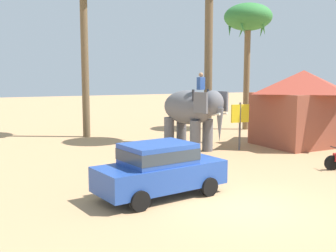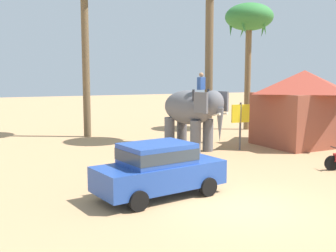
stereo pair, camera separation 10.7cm
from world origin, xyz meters
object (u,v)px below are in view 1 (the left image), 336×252
car_sedan_foreground (160,168)px  elephant_with_mahout (192,111)px  palm_tree_behind_elephant (248,21)px  signboard_yellow (240,117)px  roadside_hut (303,105)px

car_sedan_foreground → elephant_with_mahout: size_ratio=1.09×
car_sedan_foreground → palm_tree_behind_elephant: palm_tree_behind_elephant is taller
palm_tree_behind_elephant → elephant_with_mahout: bearing=-141.0°
car_sedan_foreground → elephant_with_mahout: bearing=56.7°
car_sedan_foreground → signboard_yellow: bearing=41.0°
signboard_yellow → elephant_with_mahout: bearing=158.7°
elephant_with_mahout → signboard_yellow: elephant_with_mahout is taller
elephant_with_mahout → palm_tree_behind_elephant: bearing=39.0°
palm_tree_behind_elephant → signboard_yellow: size_ratio=3.52×
palm_tree_behind_elephant → car_sedan_foreground: bearing=-132.6°
elephant_with_mahout → car_sedan_foreground: bearing=-123.3°
elephant_with_mahout → roadside_hut: 6.25m
car_sedan_foreground → palm_tree_behind_elephant: bearing=47.4°
car_sedan_foreground → elephant_with_mahout: 8.01m
car_sedan_foreground → roadside_hut: (10.56, 5.79, 1.20)m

